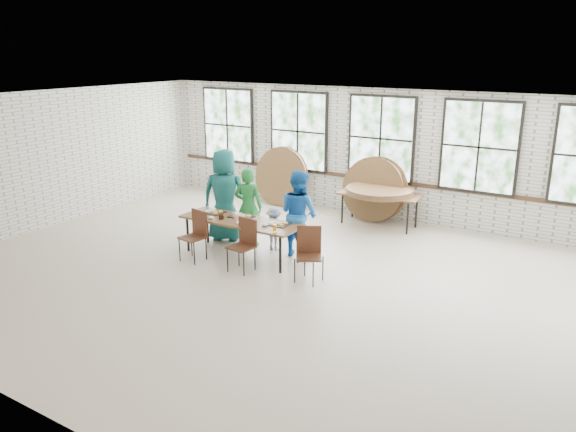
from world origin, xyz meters
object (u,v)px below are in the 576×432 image
Objects in this scene: chair_near_right at (244,240)px; storage_table at (379,196)px; chair_near_left at (196,231)px; dining_table at (241,222)px.

storage_table is at bearing 81.52° from chair_near_right.
chair_near_right is at bearing 13.19° from chair_near_left.
dining_table is 0.67m from chair_near_right.
chair_near_left is at bearing -123.21° from storage_table.
chair_near_right reaches higher than storage_table.
chair_near_right is 3.88m from storage_table.
dining_table and storage_table have the same top height.
dining_table is 1.30× the size of storage_table.
chair_near_right is 0.51× the size of storage_table.
dining_table is 3.56m from storage_table.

